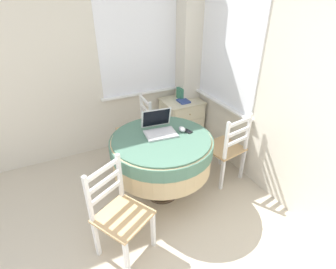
% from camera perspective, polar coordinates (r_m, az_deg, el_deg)
% --- Properties ---
extents(corner_room_shell, '(4.30, 4.57, 2.55)m').
position_cam_1_polar(corner_room_shell, '(2.80, 0.15, 12.27)').
color(corner_room_shell, beige).
rests_on(corner_room_shell, ground_plane).
extents(round_dining_table, '(1.08, 1.08, 0.76)m').
position_cam_1_polar(round_dining_table, '(2.78, -1.40, -3.60)').
color(round_dining_table, '#4C3D2D').
rests_on(round_dining_table, ground_plane).
extents(laptop, '(0.36, 0.33, 0.24)m').
position_cam_1_polar(laptop, '(2.77, -1.97, 1.41)').
color(laptop, silver).
rests_on(laptop, round_dining_table).
extents(computer_mouse, '(0.06, 0.10, 0.05)m').
position_cam_1_polar(computer_mouse, '(2.80, 3.07, 1.17)').
color(computer_mouse, silver).
rests_on(computer_mouse, round_dining_table).
extents(cell_phone, '(0.09, 0.11, 0.01)m').
position_cam_1_polar(cell_phone, '(2.81, 4.27, 0.74)').
color(cell_phone, black).
rests_on(cell_phone, round_dining_table).
extents(dining_chair_near_back_window, '(0.42, 0.43, 0.89)m').
position_cam_1_polar(dining_chair_near_back_window, '(3.51, -6.72, 0.77)').
color(dining_chair_near_back_window, tan).
rests_on(dining_chair_near_back_window, ground_plane).
extents(dining_chair_near_right_window, '(0.47, 0.47, 0.89)m').
position_cam_1_polar(dining_chair_near_right_window, '(3.19, 12.61, -3.02)').
color(dining_chair_near_right_window, tan).
rests_on(dining_chair_near_right_window, ground_plane).
extents(dining_chair_camera_near, '(0.55, 0.55, 0.89)m').
position_cam_1_polar(dining_chair_camera_near, '(2.36, -10.59, -16.54)').
color(dining_chair_camera_near, tan).
rests_on(dining_chair_camera_near, ground_plane).
extents(corner_cabinet, '(0.56, 0.51, 0.65)m').
position_cam_1_polar(corner_cabinet, '(4.01, 2.91, 3.13)').
color(corner_cabinet, beige).
rests_on(corner_cabinet, ground_plane).
extents(storage_box, '(0.18, 0.14, 0.16)m').
position_cam_1_polar(storage_box, '(3.93, 3.48, 9.04)').
color(storage_box, '#387A5B').
rests_on(storage_box, corner_cabinet).
extents(book_on_cabinet, '(0.15, 0.18, 0.02)m').
position_cam_1_polar(book_on_cabinet, '(3.82, 3.38, 7.27)').
color(book_on_cabinet, '#33478C').
rests_on(book_on_cabinet, corner_cabinet).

